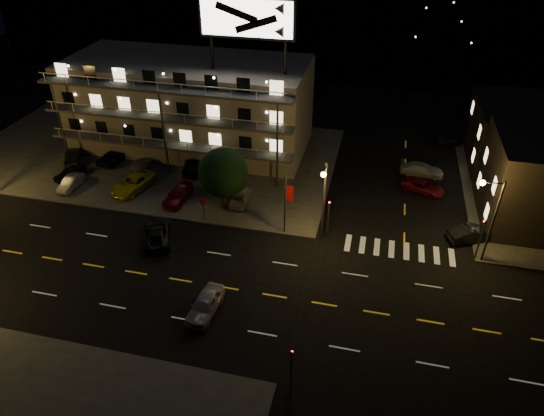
% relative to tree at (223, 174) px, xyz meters
% --- Properties ---
extents(ground, '(140.00, 140.00, 0.00)m').
position_rel_tree_xyz_m(ground, '(1.76, -11.14, -3.92)').
color(ground, black).
rests_on(ground, ground).
extents(curb_nw, '(44.00, 24.00, 0.15)m').
position_rel_tree_xyz_m(curb_nw, '(-12.24, 8.86, -3.84)').
color(curb_nw, '#333331').
rests_on(curb_nw, ground).
extents(curb_ne, '(16.00, 24.00, 0.15)m').
position_rel_tree_xyz_m(curb_ne, '(31.76, 8.86, -3.84)').
color(curb_ne, '#333331').
rests_on(curb_ne, ground).
extents(motel, '(28.00, 13.80, 18.10)m').
position_rel_tree_xyz_m(motel, '(-8.19, 12.74, 1.43)').
color(motel, gray).
rests_on(motel, ground).
extents(side_bldg_back, '(14.06, 12.00, 7.00)m').
position_rel_tree_xyz_m(side_bldg_back, '(31.75, 16.86, -0.42)').
color(side_bldg_back, black).
rests_on(side_bldg_back, ground).
extents(streetlight_nc, '(0.44, 1.92, 8.00)m').
position_rel_tree_xyz_m(streetlight_nc, '(10.26, -3.20, 1.04)').
color(streetlight_nc, '#2D2D30').
rests_on(streetlight_nc, ground).
extents(streetlight_ne, '(1.92, 0.44, 8.00)m').
position_rel_tree_xyz_m(streetlight_ne, '(23.89, -2.84, 1.04)').
color(streetlight_ne, '#2D2D30').
rests_on(streetlight_ne, ground).
extents(signal_nw, '(0.20, 0.27, 4.60)m').
position_rel_tree_xyz_m(signal_nw, '(10.76, -2.64, -1.35)').
color(signal_nw, '#2D2D30').
rests_on(signal_nw, ground).
extents(signal_sw, '(0.20, 0.27, 4.60)m').
position_rel_tree_xyz_m(signal_sw, '(10.76, -19.64, -1.35)').
color(signal_sw, '#2D2D30').
rests_on(signal_sw, ground).
extents(signal_ne, '(0.27, 0.20, 4.60)m').
position_rel_tree_xyz_m(signal_ne, '(23.75, -2.64, -1.35)').
color(signal_ne, '#2D2D30').
rests_on(signal_ne, ground).
extents(banner_north, '(0.83, 0.16, 6.40)m').
position_rel_tree_xyz_m(banner_north, '(6.84, -2.74, -0.49)').
color(banner_north, '#2D2D30').
rests_on(banner_north, ground).
extents(stop_sign, '(0.91, 0.11, 2.61)m').
position_rel_tree_xyz_m(stop_sign, '(-1.24, -2.57, -2.21)').
color(stop_sign, '#2D2D30').
rests_on(stop_sign, ground).
extents(tree, '(5.04, 4.85, 6.34)m').
position_rel_tree_xyz_m(tree, '(0.00, 0.00, 0.00)').
color(tree, black).
rests_on(tree, curb_nw).
extents(lot_car_0, '(2.81, 3.99, 1.26)m').
position_rel_tree_xyz_m(lot_car_0, '(-18.35, 1.52, -3.14)').
color(lot_car_0, black).
rests_on(lot_car_0, curb_nw).
extents(lot_car_1, '(1.33, 3.75, 1.23)m').
position_rel_tree_xyz_m(lot_car_1, '(-17.06, -0.33, -3.15)').
color(lot_car_1, gray).
rests_on(lot_car_1, curb_nw).
extents(lot_car_2, '(3.82, 5.81, 1.48)m').
position_rel_tree_xyz_m(lot_car_2, '(-10.39, 0.97, -3.03)').
color(lot_car_2, gold).
rests_on(lot_car_2, curb_nw).
extents(lot_car_3, '(2.20, 4.70, 1.33)m').
position_rel_tree_xyz_m(lot_car_3, '(-4.97, -0.02, -3.10)').
color(lot_car_3, maroon).
rests_on(lot_car_3, curb_nw).
extents(lot_car_4, '(1.91, 4.36, 1.46)m').
position_rel_tree_xyz_m(lot_car_4, '(1.38, 1.18, -3.04)').
color(lot_car_4, gray).
rests_on(lot_car_4, curb_nw).
extents(lot_car_5, '(3.08, 4.41, 1.38)m').
position_rel_tree_xyz_m(lot_car_5, '(-20.14, 5.08, -3.08)').
color(lot_car_5, black).
rests_on(lot_car_5, curb_nw).
extents(lot_car_6, '(2.72, 4.79, 1.26)m').
position_rel_tree_xyz_m(lot_car_6, '(-15.58, 6.15, -3.14)').
color(lot_car_6, black).
rests_on(lot_car_6, curb_nw).
extents(lot_car_7, '(2.42, 4.75, 1.32)m').
position_rel_tree_xyz_m(lot_car_7, '(-11.48, 4.61, -3.11)').
color(lot_car_7, gray).
rests_on(lot_car_7, curb_nw).
extents(lot_car_8, '(2.89, 4.82, 1.54)m').
position_rel_tree_xyz_m(lot_car_8, '(-5.84, 6.00, -3.00)').
color(lot_car_8, black).
rests_on(lot_car_8, curb_nw).
extents(lot_car_9, '(1.59, 3.98, 1.29)m').
position_rel_tree_xyz_m(lot_car_9, '(-2.03, 5.75, -3.12)').
color(lot_car_9, maroon).
rests_on(lot_car_9, curb_nw).
extents(side_car_0, '(4.85, 3.33, 1.51)m').
position_rel_tree_xyz_m(side_car_0, '(23.74, 0.02, -3.16)').
color(side_car_0, black).
rests_on(side_car_0, ground).
extents(side_car_1, '(4.92, 3.65, 1.24)m').
position_rel_tree_xyz_m(side_car_1, '(19.57, 7.76, -3.30)').
color(side_car_1, maroon).
rests_on(side_car_1, ground).
extents(side_car_2, '(4.82, 2.05, 1.39)m').
position_rel_tree_xyz_m(side_car_2, '(19.48, 11.37, -3.23)').
color(side_car_2, gray).
rests_on(side_car_2, ground).
extents(side_car_3, '(4.19, 1.86, 1.40)m').
position_rel_tree_xyz_m(side_car_3, '(22.45, 20.32, -3.22)').
color(side_car_3, black).
rests_on(side_car_3, ground).
extents(road_car_east, '(2.15, 4.56, 1.51)m').
position_rel_tree_xyz_m(road_car_east, '(3.01, -14.02, -3.16)').
color(road_car_east, gray).
rests_on(road_car_east, ground).
extents(road_car_west, '(4.23, 5.72, 1.45)m').
position_rel_tree_xyz_m(road_car_west, '(-4.39, -6.51, -3.20)').
color(road_car_west, black).
rests_on(road_car_west, ground).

